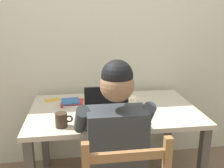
{
  "coord_description": "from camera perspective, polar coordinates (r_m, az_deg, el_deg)",
  "views": [
    {
      "loc": [
        -0.28,
        -1.89,
        1.49
      ],
      "look_at": [
        -0.02,
        -0.05,
        0.95
      ],
      "focal_mm": 40.45,
      "sensor_mm": 36.0,
      "label": 1
    }
  ],
  "objects": [
    {
      "name": "laptop",
      "position": [
        1.83,
        -0.9,
        -6.49
      ],
      "size": [
        0.33,
        0.27,
        0.23
      ],
      "color": "black",
      "rests_on": "desk"
    },
    {
      "name": "paper_pile_back_corner",
      "position": [
        2.15,
        -7.77,
        -4.42
      ],
      "size": [
        0.23,
        0.23,
        0.02
      ],
      "primitive_type": "cube",
      "rotation": [
        0.0,
        0.0,
        -0.26
      ],
      "color": "white",
      "rests_on": "desk"
    },
    {
      "name": "desk",
      "position": [
        2.09,
        0.37,
        -7.83
      ],
      "size": [
        1.34,
        0.82,
        0.73
      ],
      "color": "#BCB29E",
      "rests_on": "ground"
    },
    {
      "name": "landscape_photo_print",
      "position": [
        2.3,
        -13.34,
        -3.52
      ],
      "size": [
        0.15,
        0.13,
        0.0
      ],
      "primitive_type": "cube",
      "rotation": [
        0.0,
        0.0,
        0.32
      ],
      "color": "gold",
      "rests_on": "desk"
    },
    {
      "name": "seated_person",
      "position": [
        1.63,
        0.46,
        -13.39
      ],
      "size": [
        0.5,
        0.6,
        1.24
      ],
      "color": "#33383D",
      "rests_on": "ground"
    },
    {
      "name": "coffee_mug_white",
      "position": [
        2.09,
        4.44,
        -3.95
      ],
      "size": [
        0.12,
        0.09,
        0.09
      ],
      "color": "beige",
      "rests_on": "desk"
    },
    {
      "name": "computer_mouse",
      "position": [
        1.81,
        7.52,
        -8.19
      ],
      "size": [
        0.06,
        0.1,
        0.03
      ],
      "primitive_type": "ellipsoid",
      "color": "black",
      "rests_on": "desk"
    },
    {
      "name": "back_wall",
      "position": [
        2.4,
        -1.33,
        11.79
      ],
      "size": [
        6.0,
        0.04,
        2.6
      ],
      "color": "beige",
      "rests_on": "ground"
    },
    {
      "name": "coffee_mug_dark",
      "position": [
        1.76,
        -11.32,
        -7.96
      ],
      "size": [
        0.12,
        0.08,
        0.1
      ],
      "color": "#38281E",
      "rests_on": "desk"
    },
    {
      "name": "book_stack_main",
      "position": [
        2.14,
        -9.05,
        -4.12
      ],
      "size": [
        0.19,
        0.16,
        0.05
      ],
      "color": "#BC332D",
      "rests_on": "desk"
    },
    {
      "name": "paper_pile_near_laptop",
      "position": [
        2.04,
        -1.13,
        -5.46
      ],
      "size": [
        0.23,
        0.23,
        0.01
      ],
      "primitive_type": "cube",
      "rotation": [
        0.0,
        0.0,
        0.18
      ],
      "color": "white",
      "rests_on": "desk"
    },
    {
      "name": "book_stack_side",
      "position": [
        2.14,
        -1.85,
        -3.83
      ],
      "size": [
        0.17,
        0.16,
        0.06
      ],
      "color": "gray",
      "rests_on": "desk"
    }
  ]
}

